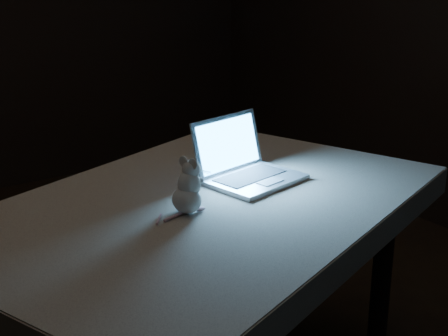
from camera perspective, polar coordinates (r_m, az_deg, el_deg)
table at (r=2.32m, az=-1.73°, el=-12.56°), size 1.78×1.44×0.82m
tablecloth at (r=2.17m, az=-2.47°, el=-3.87°), size 1.93×1.66×0.10m
laptop at (r=2.27m, az=2.86°, el=1.37°), size 0.37×0.34×0.22m
plush_mouse at (r=2.01m, az=-3.32°, el=-1.60°), size 0.18×0.18×0.18m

